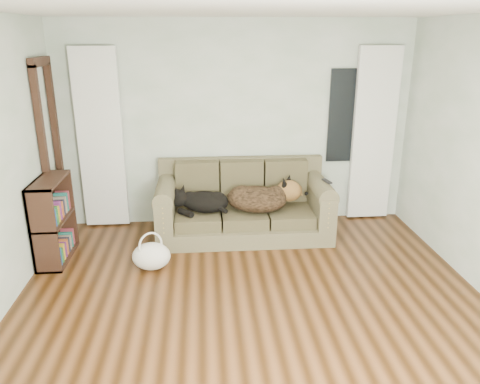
{
  "coord_description": "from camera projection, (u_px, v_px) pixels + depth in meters",
  "views": [
    {
      "loc": [
        -0.42,
        -3.44,
        2.42
      ],
      "look_at": [
        -0.02,
        1.6,
        0.7
      ],
      "focal_mm": 35.0,
      "sensor_mm": 36.0,
      "label": 1
    }
  ],
  "objects": [
    {
      "name": "floor",
      "position": [
        256.0,
        327.0,
        4.06
      ],
      "size": [
        5.0,
        5.0,
        0.0
      ],
      "primitive_type": "plane",
      "color": "black",
      "rests_on": "ground"
    },
    {
      "name": "ceiling",
      "position": [
        261.0,
        5.0,
        3.22
      ],
      "size": [
        5.0,
        5.0,
        0.0
      ],
      "primitive_type": "plane",
      "color": "white",
      "rests_on": "ground"
    },
    {
      "name": "wall_back",
      "position": [
        236.0,
        125.0,
        6.0
      ],
      "size": [
        4.5,
        0.04,
        2.6
      ],
      "primitive_type": "cube",
      "color": "silver",
      "rests_on": "ground"
    },
    {
      "name": "curtain_left",
      "position": [
        101.0,
        140.0,
        5.84
      ],
      "size": [
        0.55,
        0.08,
        2.25
      ],
      "primitive_type": "cube",
      "color": "silver",
      "rests_on": "ground"
    },
    {
      "name": "curtain_right",
      "position": [
        373.0,
        135.0,
        6.1
      ],
      "size": [
        0.55,
        0.08,
        2.25
      ],
      "primitive_type": "cube",
      "color": "silver",
      "rests_on": "ground"
    },
    {
      "name": "window_pane",
      "position": [
        348.0,
        116.0,
        6.04
      ],
      "size": [
        0.5,
        0.03,
        1.2
      ],
      "primitive_type": "cube",
      "color": "black",
      "rests_on": "wall_back"
    },
    {
      "name": "door_casing",
      "position": [
        52.0,
        156.0,
        5.49
      ],
      "size": [
        0.07,
        0.6,
        2.1
      ],
      "primitive_type": "cube",
      "color": "black",
      "rests_on": "ground"
    },
    {
      "name": "sofa",
      "position": [
        243.0,
        201.0,
        5.78
      ],
      "size": [
        2.12,
        0.91,
        0.87
      ],
      "primitive_type": "cube",
      "color": "#4C492D",
      "rests_on": "floor"
    },
    {
      "name": "dog_black_lab",
      "position": [
        202.0,
        201.0,
        5.69
      ],
      "size": [
        0.7,
        0.6,
        0.25
      ],
      "primitive_type": "ellipsoid",
      "rotation": [
        0.0,
        0.0,
        -0.37
      ],
      "color": "black",
      "rests_on": "sofa"
    },
    {
      "name": "dog_shepherd",
      "position": [
        261.0,
        199.0,
        5.72
      ],
      "size": [
        0.87,
        0.7,
        0.33
      ],
      "primitive_type": "ellipsoid",
      "rotation": [
        0.0,
        0.0,
        2.9
      ],
      "color": "black",
      "rests_on": "sofa"
    },
    {
      "name": "tv_remote",
      "position": [
        327.0,
        181.0,
        5.61
      ],
      "size": [
        0.09,
        0.19,
        0.02
      ],
      "primitive_type": "cube",
      "rotation": [
        0.0,
        0.0,
        0.25
      ],
      "color": "black",
      "rests_on": "sofa"
    },
    {
      "name": "tote_bag",
      "position": [
        151.0,
        255.0,
        5.01
      ],
      "size": [
        0.48,
        0.41,
        0.3
      ],
      "primitive_type": "ellipsoid",
      "rotation": [
        0.0,
        0.0,
        0.26
      ],
      "color": "beige",
      "rests_on": "floor"
    },
    {
      "name": "bookshelf",
      "position": [
        53.0,
        217.0,
        5.14
      ],
      "size": [
        0.33,
        0.76,
        0.93
      ],
      "primitive_type": "cube",
      "rotation": [
        0.0,
        0.0,
        -0.07
      ],
      "color": "black",
      "rests_on": "floor"
    }
  ]
}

